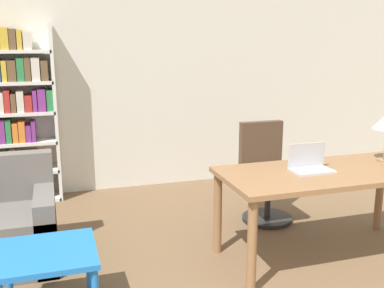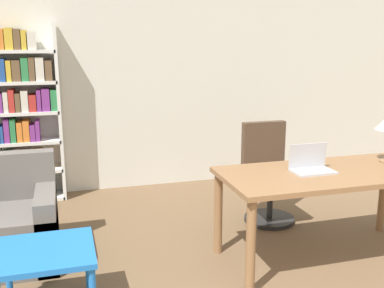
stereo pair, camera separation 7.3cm
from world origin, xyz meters
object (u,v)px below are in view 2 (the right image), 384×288
office_chair (268,177)px  bookshelf (25,116)px  laptop (311,166)px  armchair (11,227)px  desk (329,182)px  side_table_blue (46,259)px

office_chair → bookshelf: bookshelf is taller
laptop → office_chair: 0.95m
laptop → armchair: (-2.34, 0.64, -0.51)m
armchair → desk: bearing=-15.1°
office_chair → bookshelf: bearing=151.5°
desk → laptop: size_ratio=5.35×
desk → bookshelf: bookshelf is taller
armchair → bookshelf: 1.66m
laptop → side_table_blue: (-2.04, -0.27, -0.39)m
laptop → armchair: size_ratio=0.39×
desk → armchair: 2.61m
armchair → bookshelf: size_ratio=0.43×
office_chair → laptop: bearing=-93.8°
office_chair → side_table_blue: office_chair is taller
side_table_blue → office_chair: bearing=28.9°
office_chair → desk: bearing=-84.2°
desk → side_table_blue: bearing=-173.8°
laptop → side_table_blue: size_ratio=0.55×
office_chair → armchair: bearing=-174.2°
office_chair → armchair: (-2.40, -0.24, -0.15)m
bookshelf → side_table_blue: bearing=-84.2°
side_table_blue → bookshelf: size_ratio=0.30×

